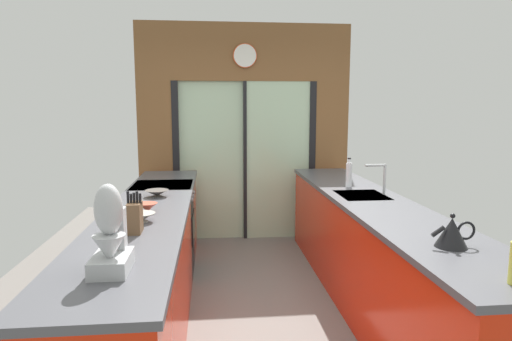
% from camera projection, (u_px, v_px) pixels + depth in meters
% --- Properties ---
extents(ground_plane, '(5.04, 7.60, 0.02)m').
position_uv_depth(ground_plane, '(260.00, 297.00, 3.94)').
color(ground_plane, slate).
extents(back_wall_unit, '(2.64, 0.12, 2.70)m').
position_uv_depth(back_wall_unit, '(245.00, 120.00, 5.49)').
color(back_wall_unit, brown).
rests_on(back_wall_unit, ground_plane).
extents(left_counter_run, '(0.62, 3.80, 0.92)m').
position_uv_depth(left_counter_run, '(148.00, 269.00, 3.32)').
color(left_counter_run, red).
rests_on(left_counter_run, ground_plane).
extents(right_counter_run, '(0.62, 3.80, 0.92)m').
position_uv_depth(right_counter_run, '(372.00, 254.00, 3.67)').
color(right_counter_run, red).
rests_on(right_counter_run, ground_plane).
extents(sink_faucet, '(0.19, 0.02, 0.27)m').
position_uv_depth(sink_faucet, '(381.00, 174.00, 3.84)').
color(sink_faucet, '#B7BABC').
rests_on(sink_faucet, right_counter_run).
extents(oven_range, '(0.60, 0.60, 0.92)m').
position_uv_depth(oven_range, '(164.00, 230.00, 4.42)').
color(oven_range, black).
rests_on(oven_range, ground_plane).
extents(mixing_bowl_near, '(0.18, 0.18, 0.06)m').
position_uv_depth(mixing_bowl_near, '(142.00, 217.00, 2.94)').
color(mixing_bowl_near, gray).
rests_on(mixing_bowl_near, left_counter_run).
extents(mixing_bowl_mid, '(0.15, 0.15, 0.07)m').
position_uv_depth(mixing_bowl_mid, '(147.00, 207.00, 3.20)').
color(mixing_bowl_mid, '#BC4C38').
rests_on(mixing_bowl_mid, left_counter_run).
extents(mixing_bowl_far, '(0.20, 0.20, 0.06)m').
position_uv_depth(mixing_bowl_far, '(157.00, 193.00, 3.76)').
color(mixing_bowl_far, '#514C47').
rests_on(mixing_bowl_far, left_counter_run).
extents(knife_block, '(0.09, 0.14, 0.26)m').
position_uv_depth(knife_block, '(135.00, 217.00, 2.68)').
color(knife_block, brown).
rests_on(knife_block, left_counter_run).
extents(stand_mixer, '(0.17, 0.27, 0.42)m').
position_uv_depth(stand_mixer, '(111.00, 238.00, 2.04)').
color(stand_mixer, '#B7BABC').
rests_on(stand_mixer, left_counter_run).
extents(kettle, '(0.26, 0.18, 0.19)m').
position_uv_depth(kettle, '(452.00, 232.00, 2.41)').
color(kettle, black).
rests_on(kettle, right_counter_run).
extents(soap_bottle_far, '(0.06, 0.06, 0.28)m').
position_uv_depth(soap_bottle_far, '(349.00, 174.00, 4.21)').
color(soap_bottle_far, silver).
rests_on(soap_bottle_far, right_counter_run).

